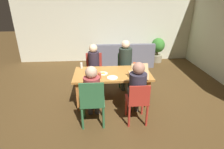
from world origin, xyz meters
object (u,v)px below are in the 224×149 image
(couch, at_px, (124,57))
(drinking_glass_0, at_px, (99,76))
(chair_3, at_px, (94,68))
(person_3, at_px, (94,63))
(chair_0, at_px, (125,68))
(person_1, at_px, (92,90))
(plate_2, at_px, (112,78))
(chair_2, at_px, (138,102))
(plate_3, at_px, (103,73))
(plate_1, at_px, (90,70))
(drinking_glass_2, at_px, (81,66))
(potted_plant, at_px, (158,48))
(dining_table, at_px, (112,76))
(drinking_glass_1, at_px, (134,65))
(person_0, at_px, (126,60))
(chair_1, at_px, (92,102))
(person_2, at_px, (137,86))
(pizza_box_0, at_px, (138,73))
(plate_0, at_px, (91,77))

(couch, bearing_deg, drinking_glass_0, -108.67)
(chair_3, distance_m, person_3, 0.25)
(chair_0, xyz_separation_m, person_1, (-0.85, -1.64, 0.23))
(plate_2, distance_m, couch, 2.78)
(chair_2, bearing_deg, plate_2, 126.42)
(plate_3, height_order, couch, couch)
(chair_0, height_order, plate_1, chair_0)
(drinking_glass_0, bearing_deg, drinking_glass_2, 124.76)
(plate_2, xyz_separation_m, potted_plant, (1.94, 2.98, -0.20))
(chair_3, bearing_deg, dining_table, -63.47)
(drinking_glass_1, distance_m, drinking_glass_2, 1.27)
(person_0, bearing_deg, chair_0, 90.00)
(drinking_glass_1, relative_size, couch, 0.07)
(person_0, relative_size, plate_1, 5.98)
(drinking_glass_2, bearing_deg, chair_0, 26.31)
(chair_0, height_order, chair_2, chair_2)
(chair_1, xyz_separation_m, person_2, (0.85, 0.16, 0.21))
(chair_3, height_order, potted_plant, potted_plant)
(plate_3, bearing_deg, chair_3, 103.82)
(person_2, relative_size, drinking_glass_2, 9.04)
(pizza_box_0, bearing_deg, dining_table, 162.36)
(person_3, height_order, plate_2, person_3)
(pizza_box_0, bearing_deg, person_0, 97.68)
(chair_2, bearing_deg, person_1, 171.44)
(chair_0, relative_size, couch, 0.43)
(chair_0, bearing_deg, chair_1, -115.31)
(drinking_glass_2, distance_m, potted_plant, 3.55)
(drinking_glass_0, xyz_separation_m, drinking_glass_1, (0.84, 0.52, 0.01))
(person_0, relative_size, drinking_glass_0, 10.30)
(drinking_glass_2, bearing_deg, person_3, 52.66)
(chair_1, distance_m, person_1, 0.24)
(chair_1, distance_m, plate_1, 1.07)
(chair_2, height_order, drinking_glass_2, chair_2)
(drinking_glass_1, bearing_deg, couch, 88.32)
(chair_0, relative_size, plate_0, 3.89)
(chair_1, height_order, person_3, person_3)
(person_2, bearing_deg, person_1, -179.30)
(chair_0, distance_m, couch, 1.52)
(person_0, height_order, plate_3, person_0)
(chair_1, xyz_separation_m, drinking_glass_1, (0.98, 1.14, 0.27))
(chair_2, bearing_deg, plate_3, 127.05)
(plate_0, bearing_deg, chair_0, 50.70)
(plate_0, bearing_deg, plate_1, 95.45)
(chair_2, distance_m, drinking_glass_1, 1.16)
(chair_2, relative_size, drinking_glass_1, 6.13)
(drinking_glass_2, distance_m, couch, 2.50)
(dining_table, distance_m, pizza_box_0, 0.58)
(person_2, bearing_deg, chair_2, -90.00)
(person_3, height_order, plate_3, person_3)
(chair_2, relative_size, couch, 0.43)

